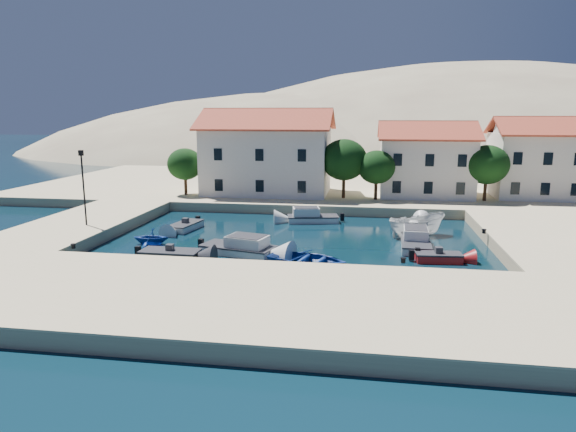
% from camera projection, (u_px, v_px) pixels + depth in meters
% --- Properties ---
extents(ground, '(400.00, 400.00, 0.00)m').
position_uv_depth(ground, '(275.00, 276.00, 32.63)').
color(ground, black).
rests_on(ground, ground).
extents(quay_south, '(52.00, 12.00, 1.00)m').
position_uv_depth(quay_south, '(254.00, 302.00, 26.72)').
color(quay_south, beige).
rests_on(quay_south, ground).
extents(quay_east, '(11.00, 20.00, 1.00)m').
position_uv_depth(quay_east, '(563.00, 242.00, 39.07)').
color(quay_east, beige).
rests_on(quay_east, ground).
extents(quay_west, '(8.00, 20.00, 1.00)m').
position_uv_depth(quay_west, '(83.00, 225.00, 45.14)').
color(quay_west, beige).
rests_on(quay_west, ground).
extents(quay_north, '(80.00, 36.00, 1.00)m').
position_uv_depth(quay_north, '(341.00, 187.00, 69.03)').
color(quay_north, beige).
rests_on(quay_north, ground).
extents(hills, '(254.00, 176.00, 99.00)m').
position_uv_depth(hills, '(418.00, 228.00, 153.77)').
color(hills, gray).
rests_on(hills, ground).
extents(building_left, '(14.70, 9.45, 9.70)m').
position_uv_depth(building_left, '(268.00, 151.00, 59.51)').
color(building_left, silver).
rests_on(building_left, quay_north).
extents(building_mid, '(10.50, 8.40, 8.30)m').
position_uv_depth(building_mid, '(426.00, 158.00, 57.85)').
color(building_mid, silver).
rests_on(building_mid, quay_north).
extents(building_right, '(9.45, 8.40, 8.80)m').
position_uv_depth(building_right, '(536.00, 156.00, 56.93)').
color(building_right, silver).
rests_on(building_right, quay_north).
extents(trees, '(37.30, 5.30, 6.45)m').
position_uv_depth(trees, '(358.00, 163.00, 55.64)').
color(trees, '#382314').
rests_on(trees, quay_north).
extents(lamppost, '(0.35, 0.25, 6.22)m').
position_uv_depth(lamppost, '(83.00, 180.00, 42.14)').
color(lamppost, black).
rests_on(lamppost, quay_west).
extents(bollards, '(29.36, 9.56, 0.30)m').
position_uv_depth(bollards, '(324.00, 245.00, 35.72)').
color(bollards, black).
rests_on(bollards, ground).
extents(motorboat_grey_sw, '(4.19, 1.90, 1.25)m').
position_uv_depth(motorboat_grey_sw, '(170.00, 255.00, 36.45)').
color(motorboat_grey_sw, '#313136').
rests_on(motorboat_grey_sw, ground).
extents(cabin_cruiser_south, '(5.89, 3.65, 1.60)m').
position_uv_depth(cabin_cruiser_south, '(238.00, 247.00, 37.70)').
color(cabin_cruiser_south, silver).
rests_on(cabin_cruiser_south, ground).
extents(rowboat_south, '(6.30, 5.16, 1.14)m').
position_uv_depth(rowboat_south, '(307.00, 266.00, 34.81)').
color(rowboat_south, navy).
rests_on(rowboat_south, ground).
extents(motorboat_red_se, '(3.27, 1.68, 1.25)m').
position_uv_depth(motorboat_red_se, '(438.00, 258.00, 35.69)').
color(motorboat_red_se, maroon).
rests_on(motorboat_red_se, ground).
extents(cabin_cruiser_east, '(2.38, 5.43, 1.60)m').
position_uv_depth(cabin_cruiser_east, '(416.00, 242.00, 39.39)').
color(cabin_cruiser_east, silver).
rests_on(cabin_cruiser_east, ground).
extents(boat_east, '(5.64, 4.38, 2.06)m').
position_uv_depth(boat_east, '(416.00, 236.00, 43.20)').
color(boat_east, silver).
rests_on(boat_east, ground).
extents(motorboat_white_ne, '(2.21, 3.83, 1.25)m').
position_uv_depth(motorboat_white_ne, '(420.00, 224.00, 46.51)').
color(motorboat_white_ne, silver).
rests_on(motorboat_white_ne, ground).
extents(rowboat_west, '(2.98, 2.64, 1.45)m').
position_uv_depth(rowboat_west, '(152.00, 244.00, 40.56)').
color(rowboat_west, navy).
rests_on(rowboat_west, ground).
extents(motorboat_white_west, '(2.35, 4.13, 1.25)m').
position_uv_depth(motorboat_white_west, '(186.00, 226.00, 45.59)').
color(motorboat_white_west, silver).
rests_on(motorboat_white_west, ground).
extents(cabin_cruiser_north, '(5.09, 2.95, 1.60)m').
position_uv_depth(cabin_cruiser_north, '(313.00, 217.00, 48.74)').
color(cabin_cruiser_north, silver).
rests_on(cabin_cruiser_north, ground).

